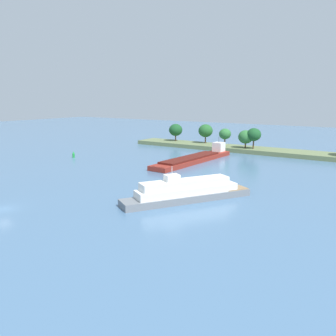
# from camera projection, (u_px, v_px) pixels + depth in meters

# --- Properties ---
(ground_plane) EXTENTS (400.00, 400.00, 0.00)m
(ground_plane) POSITION_uv_depth(u_px,v_px,m) (3.00, 209.00, 56.32)
(ground_plane) COLOR #476B8E
(treeline_island) EXTENTS (96.60, 10.37, 9.39)m
(treeline_island) POSITION_uv_depth(u_px,v_px,m) (267.00, 145.00, 112.04)
(treeline_island) COLOR #66754C
(treeline_island) RESTS_ON ground
(cargo_barge) EXTENTS (6.82, 34.00, 5.80)m
(cargo_barge) POSITION_uv_depth(u_px,v_px,m) (195.00, 158.00, 98.11)
(cargo_barge) COLOR maroon
(cargo_barge) RESTS_ON ground
(white_riverboat) EXTENTS (15.83, 22.51, 6.33)m
(white_riverboat) POSITION_uv_depth(u_px,v_px,m) (187.00, 191.00, 60.64)
(white_riverboat) COLOR slate
(white_riverboat) RESTS_ON ground
(channel_buoy_green) EXTENTS (0.70, 0.70, 1.90)m
(channel_buoy_green) POSITION_uv_depth(u_px,v_px,m) (74.00, 155.00, 104.85)
(channel_buoy_green) COLOR green
(channel_buoy_green) RESTS_ON ground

